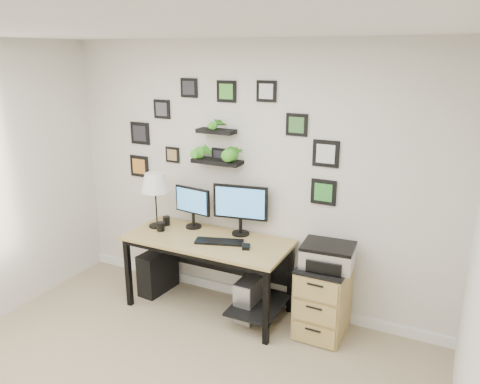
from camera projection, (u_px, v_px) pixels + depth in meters
The scene contains 14 objects.
room at pixel (248, 293), 4.90m from camera, with size 4.00×4.00×4.00m.
desk at pixel (213, 250), 4.55m from camera, with size 1.60×0.70×0.75m.
monitor_left at pixel (193, 204), 4.72m from camera, with size 0.42×0.18×0.43m.
monitor_right at pixel (240, 206), 4.52m from camera, with size 0.54×0.20×0.50m.
keyboard at pixel (219, 242), 4.40m from camera, with size 0.45×0.14×0.02m, color black.
mouse at pixel (246, 247), 4.27m from camera, with size 0.07×0.10×0.03m, color black.
table_lamp at pixel (155, 184), 4.69m from camera, with size 0.28×0.28×0.57m.
mug at pixel (161, 227), 4.69m from camera, with size 0.08×0.08×0.09m, color black.
pen_cup at pixel (166, 221), 4.84m from camera, with size 0.07×0.07×0.09m, color black.
pc_tower_black at pixel (158, 271), 5.00m from camera, with size 0.20×0.45×0.45m, color black.
pc_tower_grey at pixel (251, 297), 4.51m from camera, with size 0.19×0.42×0.41m.
file_cabinet at pixel (323, 299), 4.22m from camera, with size 0.43×0.53×0.67m.
printer at pixel (328, 255), 4.08m from camera, with size 0.47×0.39×0.20m.
wall_decor at pixel (219, 141), 4.51m from camera, with size 2.31×0.18×1.09m.
Camera 1 is at (1.87, -1.98, 2.48)m, focal length 35.00 mm.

